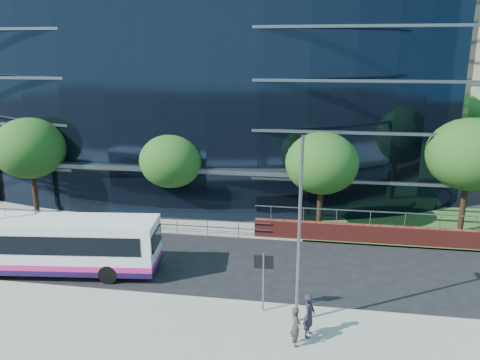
% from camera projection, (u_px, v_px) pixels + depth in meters
% --- Properties ---
extents(ground, '(200.00, 200.00, 0.00)m').
position_uv_depth(ground, '(176.00, 289.00, 23.12)').
color(ground, black).
rests_on(ground, ground).
extents(pavement_near, '(80.00, 8.00, 0.15)m').
position_uv_depth(pavement_near, '(139.00, 348.00, 18.34)').
color(pavement_near, gray).
rests_on(pavement_near, ground).
extents(kerb, '(80.00, 0.25, 0.16)m').
position_uv_depth(kerb, '(170.00, 297.00, 22.15)').
color(kerb, gray).
rests_on(kerb, ground).
extents(yellow_line_outer, '(80.00, 0.08, 0.01)m').
position_uv_depth(yellow_line_outer, '(171.00, 297.00, 22.36)').
color(yellow_line_outer, gold).
rests_on(yellow_line_outer, ground).
extents(yellow_line_inner, '(80.00, 0.08, 0.01)m').
position_uv_depth(yellow_line_inner, '(172.00, 295.00, 22.50)').
color(yellow_line_inner, gold).
rests_on(yellow_line_inner, ground).
extents(far_forecourt, '(50.00, 8.00, 0.10)m').
position_uv_depth(far_forecourt, '(140.00, 210.00, 34.49)').
color(far_forecourt, gray).
rests_on(far_forecourt, ground).
extents(glass_office, '(44.00, 23.10, 16.00)m').
position_uv_depth(glass_office, '(197.00, 91.00, 41.47)').
color(glass_office, black).
rests_on(glass_office, ground).
extents(guard_railings, '(24.00, 0.05, 1.10)m').
position_uv_depth(guard_railings, '(89.00, 217.00, 30.78)').
color(guard_railings, slate).
rests_on(guard_railings, ground).
extents(street_sign, '(0.85, 0.09, 2.80)m').
position_uv_depth(street_sign, '(264.00, 270.00, 20.36)').
color(street_sign, slate).
rests_on(street_sign, pavement_near).
extents(tree_far_a, '(4.95, 4.95, 6.98)m').
position_uv_depth(tree_far_a, '(30.00, 148.00, 32.38)').
color(tree_far_a, black).
rests_on(tree_far_a, ground).
extents(tree_far_b, '(4.29, 4.29, 6.05)m').
position_uv_depth(tree_far_b, '(171.00, 161.00, 31.51)').
color(tree_far_b, black).
rests_on(tree_far_b, ground).
extents(tree_far_c, '(4.62, 4.62, 6.51)m').
position_uv_depth(tree_far_c, '(322.00, 163.00, 29.43)').
color(tree_far_c, black).
rests_on(tree_far_c, ground).
extents(tree_far_d, '(5.28, 5.28, 7.44)m').
position_uv_depth(tree_far_d, '(470.00, 155.00, 28.85)').
color(tree_far_d, black).
rests_on(tree_far_d, ground).
extents(tree_dist_e, '(4.62, 4.62, 6.51)m').
position_uv_depth(tree_dist_e, '(462.00, 110.00, 56.38)').
color(tree_dist_e, black).
rests_on(tree_dist_e, ground).
extents(streetlight_east, '(0.15, 0.77, 8.00)m').
position_uv_depth(streetlight_east, '(299.00, 227.00, 18.97)').
color(streetlight_east, slate).
rests_on(streetlight_east, pavement_near).
extents(city_bus, '(11.09, 3.68, 2.95)m').
position_uv_depth(city_bus, '(56.00, 245.00, 24.46)').
color(city_bus, silver).
rests_on(city_bus, ground).
extents(pedestrian, '(0.60, 0.76, 1.84)m').
position_uv_depth(pedestrian, '(309.00, 315.00, 18.80)').
color(pedestrian, '#251D2C').
rests_on(pedestrian, pavement_near).
extents(pedestrian_b, '(0.56, 0.69, 1.64)m').
position_uv_depth(pedestrian_b, '(296.00, 326.00, 18.23)').
color(pedestrian_b, '#382E27').
rests_on(pedestrian_b, pavement_near).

